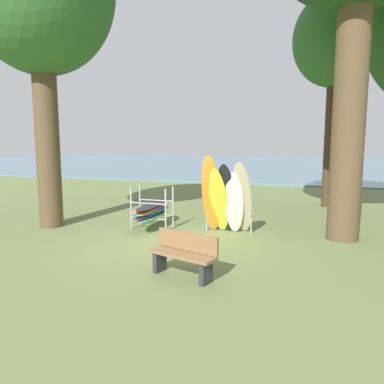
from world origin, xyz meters
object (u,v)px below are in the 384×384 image
at_px(park_bench, 184,254).
at_px(board_storage_rack, 152,210).
at_px(tree_far_left_back, 334,42).
at_px(leaning_board_pile, 226,199).

bearing_deg(park_bench, board_storage_rack, 122.51).
height_order(tree_far_left_back, board_storage_rack, tree_far_left_back).
distance_m(board_storage_rack, park_bench, 4.13).
distance_m(leaning_board_pile, board_storage_rack, 2.34).
xyz_separation_m(board_storage_rack, park_bench, (2.22, -3.48, -0.10)).
distance_m(tree_far_left_back, park_bench, 11.15).
bearing_deg(park_bench, leaning_board_pile, 88.78).
height_order(leaning_board_pile, board_storage_rack, leaning_board_pile).
bearing_deg(tree_far_left_back, leaning_board_pile, -117.06).
height_order(tree_far_left_back, park_bench, tree_far_left_back).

